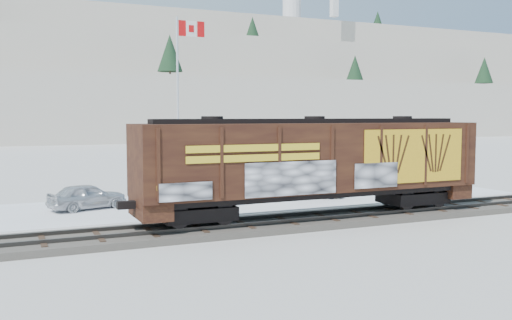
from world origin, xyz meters
name	(u,v)px	position (x,y,z in m)	size (l,w,h in m)	color
ground	(242,230)	(0.00, 0.00, 0.00)	(500.00, 500.00, 0.00)	white
rail_track	(242,226)	(0.00, 0.00, 0.15)	(50.00, 3.40, 0.43)	#59544C
parking_strip	(189,204)	(0.00, 7.50, 0.01)	(40.00, 8.00, 0.03)	white
hillside	(38,79)	(-0.05, 139.79, 14.37)	(360.00, 110.00, 93.00)	white
hopper_railcar	(314,161)	(3.52, -0.01, 2.82)	(16.13, 3.06, 4.29)	black
flagpole	(180,127)	(1.29, 13.54, 4.09)	(2.30, 0.90, 11.14)	silver
car_silver	(87,196)	(-5.31, 8.02, 0.70)	(1.59, 3.96, 1.35)	silver
car_white	(246,189)	(3.06, 6.71, 0.82)	(1.66, 4.77, 1.57)	white
car_dark	(299,185)	(6.69, 7.22, 0.79)	(2.14, 5.26, 1.53)	black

